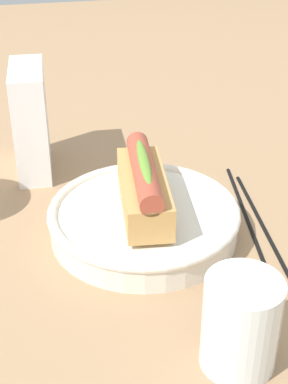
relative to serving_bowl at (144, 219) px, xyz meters
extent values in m
plane|color=#9E7A56|center=(-0.01, 0.00, -0.02)|extent=(2.40, 2.40, 0.00)
cylinder|color=silver|center=(0.00, 0.00, 0.00)|extent=(0.22, 0.22, 0.03)
torus|color=silver|center=(0.00, 0.00, 0.01)|extent=(0.23, 0.23, 0.01)
cube|color=tan|center=(0.00, 0.00, 0.04)|extent=(0.15, 0.06, 0.04)
cylinder|color=#A84733|center=(0.00, 0.00, 0.07)|extent=(0.15, 0.04, 0.03)
ellipsoid|color=olive|center=(0.00, 0.00, 0.08)|extent=(0.11, 0.02, 0.01)
cylinder|color=white|center=(-0.21, -0.04, 0.02)|extent=(0.07, 0.07, 0.09)
cylinder|color=silver|center=(-0.21, -0.04, 0.01)|extent=(0.06, 0.06, 0.05)
cube|color=white|center=(0.19, 0.12, 0.05)|extent=(0.11, 0.05, 0.15)
cylinder|color=black|center=(0.02, -0.13, -0.02)|extent=(0.22, 0.04, 0.01)
cylinder|color=black|center=(-0.01, -0.15, -0.02)|extent=(0.22, 0.02, 0.01)
camera|label=1|loc=(-0.56, 0.12, 0.38)|focal=54.44mm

